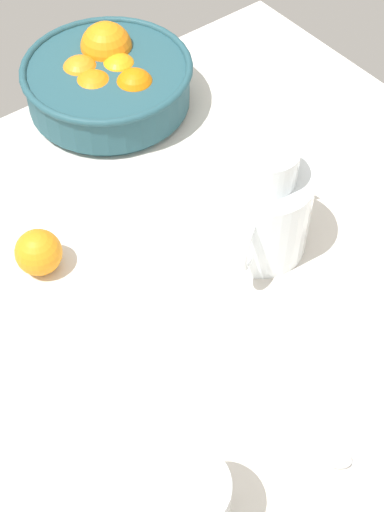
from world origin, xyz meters
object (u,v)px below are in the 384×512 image
Objects in this scene: spoon at (368,463)px; fruit_bowl at (108,81)px; juice_pitcher at (262,212)px; loose_orange_1 at (39,252)px; juice_glass at (187,508)px.

fruit_bowl is at bearing 80.40° from spoon.
fruit_bowl reaches higher than spoon.
spoon is (-11.87, -32.60, -6.19)cm from juice_pitcher.
juice_pitcher is 30.85cm from loose_orange_1.
juice_glass is 22.12cm from spoon.
fruit_bowl is 71.40cm from juice_glass.
juice_glass is at bearing 160.55° from spoon.
juice_pitcher is 1.53× the size of spoon.
juice_pitcher reaches higher than fruit_bowl.
juice_pitcher is at bearing -29.49° from loose_orange_1.
fruit_bowl is 1.50× the size of juice_pitcher.
fruit_bowl is 2.30× the size of spoon.
juice_glass reaches higher than loose_orange_1.
spoon is at bearing -99.60° from fruit_bowl.
juice_pitcher is 35.24cm from spoon.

